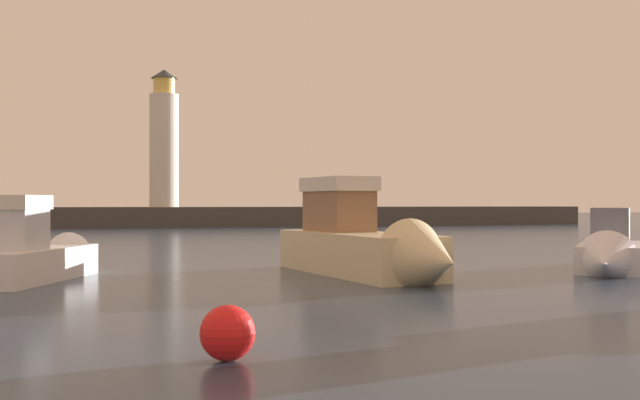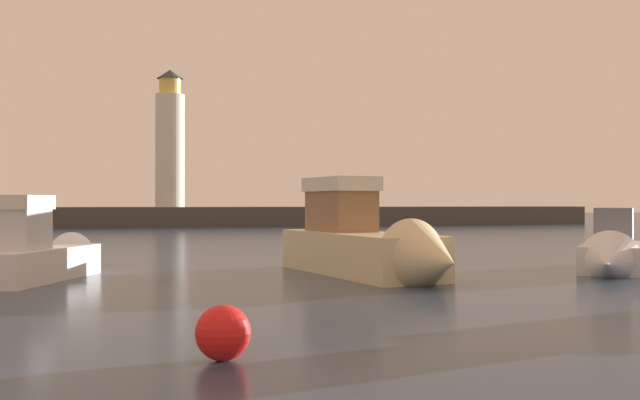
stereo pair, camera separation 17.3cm
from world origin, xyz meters
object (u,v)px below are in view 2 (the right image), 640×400
at_px(lighthouse, 170,142).
at_px(motorboat_4, 48,255).
at_px(mooring_buoy, 223,333).
at_px(motorboat_3, 372,245).
at_px(motorboat_2, 612,254).

height_order(lighthouse, motorboat_4, lighthouse).
xyz_separation_m(motorboat_4, mooring_buoy, (3.75, -12.78, -0.30)).
bearing_deg(motorboat_3, motorboat_4, 168.93).
distance_m(motorboat_4, mooring_buoy, 13.33).
xyz_separation_m(motorboat_3, mooring_buoy, (-5.80, -10.92, -0.56)).
height_order(motorboat_4, mooring_buoy, motorboat_4).
xyz_separation_m(lighthouse, motorboat_3, (3.86, -48.72, -6.95)).
distance_m(motorboat_2, mooring_buoy, 17.04).
bearing_deg(motorboat_4, motorboat_2, -8.52).
xyz_separation_m(motorboat_3, motorboat_4, (-9.55, 1.87, -0.26)).
distance_m(motorboat_2, motorboat_3, 7.92).
height_order(motorboat_2, motorboat_4, motorboat_4).
relative_size(lighthouse, mooring_buoy, 16.00).
bearing_deg(lighthouse, motorboat_4, -96.92).
bearing_deg(motorboat_2, motorboat_3, 174.63).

